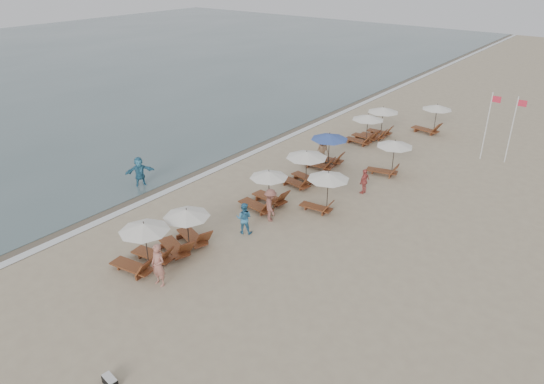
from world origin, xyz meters
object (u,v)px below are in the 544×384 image
Objects in this scene: inland_station_0 at (324,186)px; inland_station_2 at (432,117)px; beachgoer_far_b at (322,151)px; beachgoer_far_a at (364,181)px; inland_station_1 at (390,154)px; duffel_bag at (110,381)px; beachgoer_mid_a at (244,218)px; lounger_station_1 at (184,230)px; beachgoer_mid_b at (271,205)px; waterline_walker at (140,172)px; lounger_station_5 at (364,128)px; lounger_station_0 at (143,246)px; lounger_station_2 at (265,191)px; beachgoer_near at (158,265)px; lounger_station_6 at (379,121)px; lounger_station_3 at (303,167)px; lounger_station_4 at (325,150)px; flag_pole_near at (488,123)px.

inland_station_2 is (-0.42, 15.83, -0.16)m from inland_station_0.
inland_station_2 reaches higher than beachgoer_far_b.
inland_station_2 is at bearing -170.70° from beachgoer_far_a.
duffel_bag is at bearing -88.76° from inland_station_1.
beachgoer_mid_a is 10.34m from duffel_bag.
beachgoer_far_b is at bearing 103.36° from duffel_bag.
lounger_station_1 is at bearing -113.55° from inland_station_0.
waterline_walker is at bearing 49.30° from beachgoer_mid_b.
inland_station_0 reaches higher than lounger_station_5.
lounger_station_0 is 1.63× the size of beachgoer_mid_a.
duffel_bag is at bearing 77.44° from beachgoer_mid_a.
lounger_station_2 is 1.37× the size of beachgoer_near.
lounger_station_2 reaches higher than waterline_walker.
lounger_station_6 reaches higher than lounger_station_5.
lounger_station_2 is 3.20m from inland_station_0.
lounger_station_1 is 0.94× the size of inland_station_2.
inland_station_0 is at bearing -40.47° from waterline_walker.
lounger_station_2 is at bearing 0.35° from beachgoer_mid_b.
lounger_station_6 is at bearing 89.36° from lounger_station_0.
lounger_station_6 is at bearing -44.07° from beachgoer_mid_b.
waterline_walker is (-7.18, 3.17, -0.09)m from lounger_station_1.
lounger_station_5 is 1.60× the size of beachgoer_mid_a.
lounger_station_2 is at bearing -100.35° from beachgoer_mid_a.
waterline_walker is (-6.84, -14.75, -0.18)m from lounger_station_5.
beachgoer_mid_b is at bearing -82.14° from lounger_station_5.
beachgoer_near is 5.42m from duffel_bag.
inland_station_0 is 11.01m from waterline_walker.
beachgoer_mid_a is at bearing -113.02° from inland_station_0.
lounger_station_5 is 0.92× the size of inland_station_2.
inland_station_2 reaches higher than beachgoer_mid_b.
duffel_bag is at bearing -73.36° from lounger_station_2.
lounger_station_3 is 3.19m from lounger_station_4.
lounger_station_1 reaches higher than beachgoer_mid_b.
inland_station_2 is 1.73× the size of beachgoer_mid_a.
lounger_station_6 reaches higher than beachgoer_far_b.
lounger_station_1 is 0.99× the size of inland_station_1.
flag_pole_near reaches higher than inland_station_1.
beachgoer_near is (1.39, -14.97, -0.16)m from lounger_station_4.
inland_station_0 is 14.32m from duffel_bag.
lounger_station_4 is 4.48× the size of duffel_bag.
flag_pole_near reaches higher than beachgoer_far_a.
inland_station_2 is 1.61× the size of beachgoer_far_b.
lounger_station_0 is at bearing -98.91° from waterline_walker.
beachgoer_far_b reaches higher than beachgoer_mid_a.
lounger_station_6 is at bearing 91.90° from lounger_station_3.
inland_station_0 is 4.17× the size of duffel_bag.
lounger_station_6 is at bearing -129.34° from inland_station_2.
inland_station_2 reaches higher than beachgoer_far_a.
beachgoer_far_a is (3.75, 10.37, -0.25)m from lounger_station_1.
lounger_station_5 is 1.74× the size of beachgoer_far_a.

